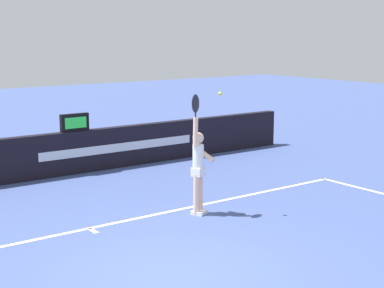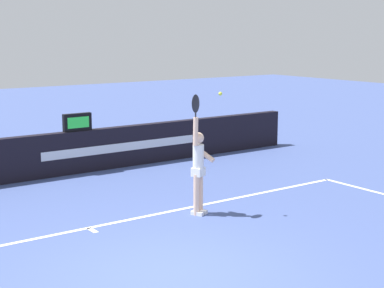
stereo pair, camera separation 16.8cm
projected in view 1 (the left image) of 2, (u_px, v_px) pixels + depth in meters
The scene contains 6 objects.
ground_plane at pixel (175, 277), 8.46m from camera, with size 60.00×60.00×0.00m, color #3E4F88.
court_lines at pixel (177, 278), 8.41m from camera, with size 12.27×5.50×0.00m.
back_wall at pixel (7, 161), 13.62m from camera, with size 16.39×0.24×1.03m.
speed_display at pixel (75, 122), 14.47m from camera, with size 0.71×0.13×0.43m.
tennis_player at pixel (198, 166), 11.21m from camera, with size 0.51×0.45×2.29m.
tennis_ball at pixel (220, 94), 10.93m from camera, with size 0.07×0.07×0.07m.
Camera 1 is at (-4.55, -6.57, 3.36)m, focal length 56.58 mm.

